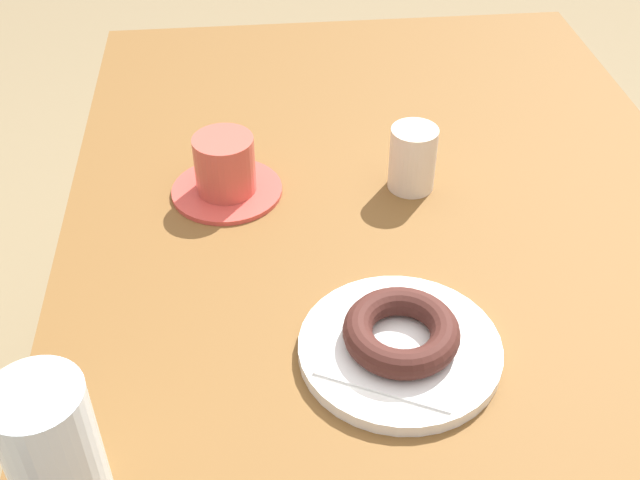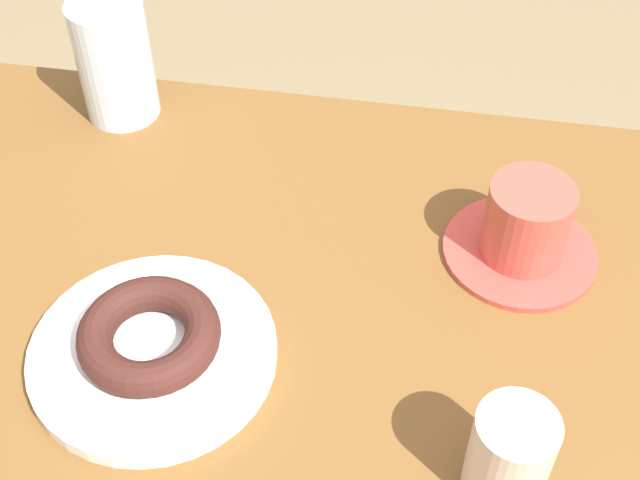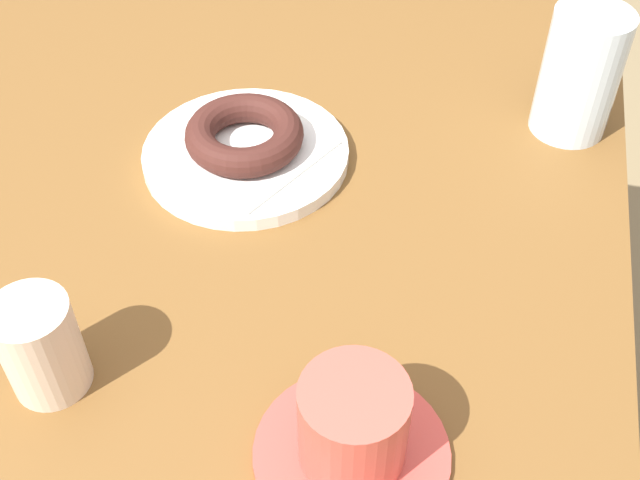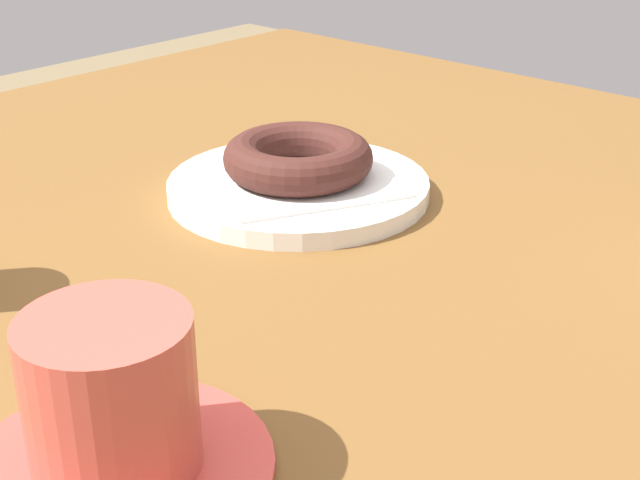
{
  "view_description": "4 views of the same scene",
  "coord_description": "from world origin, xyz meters",
  "px_view_note": "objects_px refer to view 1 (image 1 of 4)",
  "views": [
    {
      "loc": [
        -0.73,
        0.17,
        1.31
      ],
      "look_at": [
        -0.03,
        0.1,
        0.74
      ],
      "focal_mm": 44.25,
      "sensor_mm": 36.0,
      "label": 1
    },
    {
      "loc": [
        0.03,
        -0.36,
        1.32
      ],
      "look_at": [
        -0.07,
        0.17,
        0.73
      ],
      "focal_mm": 48.84,
      "sensor_mm": 36.0,
      "label": 2
    },
    {
      "loc": [
        0.41,
        0.26,
        1.24
      ],
      "look_at": [
        -0.07,
        0.14,
        0.74
      ],
      "focal_mm": 44.89,
      "sensor_mm": 36.0,
      "label": 3
    },
    {
      "loc": [
        0.3,
        0.5,
        0.99
      ],
      "look_at": [
        -0.08,
        0.16,
        0.75
      ],
      "focal_mm": 50.91,
      "sensor_mm": 36.0,
      "label": 4
    }
  ],
  "objects_px": {
    "water_glass": "(51,447)",
    "coffee_cup": "(225,169)",
    "plate_chocolate_ring": "(400,349)",
    "sugar_jar": "(413,158)",
    "donut_chocolate_ring": "(401,332)"
  },
  "relations": [
    {
      "from": "sugar_jar",
      "to": "coffee_cup",
      "type": "bearing_deg",
      "value": 87.51
    },
    {
      "from": "plate_chocolate_ring",
      "to": "coffee_cup",
      "type": "height_order",
      "value": "coffee_cup"
    },
    {
      "from": "coffee_cup",
      "to": "water_glass",
      "type": "bearing_deg",
      "value": 161.77
    },
    {
      "from": "plate_chocolate_ring",
      "to": "sugar_jar",
      "type": "distance_m",
      "value": 0.3
    },
    {
      "from": "water_glass",
      "to": "sugar_jar",
      "type": "height_order",
      "value": "water_glass"
    },
    {
      "from": "water_glass",
      "to": "sugar_jar",
      "type": "xyz_separation_m",
      "value": [
        0.42,
        -0.38,
        -0.02
      ]
    },
    {
      "from": "coffee_cup",
      "to": "sugar_jar",
      "type": "relative_size",
      "value": 1.66
    },
    {
      "from": "plate_chocolate_ring",
      "to": "coffee_cup",
      "type": "xyz_separation_m",
      "value": [
        0.3,
        0.17,
        0.03
      ]
    },
    {
      "from": "water_glass",
      "to": "coffee_cup",
      "type": "height_order",
      "value": "water_glass"
    },
    {
      "from": "coffee_cup",
      "to": "donut_chocolate_ring",
      "type": "bearing_deg",
      "value": -150.25
    },
    {
      "from": "water_glass",
      "to": "sugar_jar",
      "type": "distance_m",
      "value": 0.57
    },
    {
      "from": "plate_chocolate_ring",
      "to": "coffee_cup",
      "type": "bearing_deg",
      "value": 29.75
    },
    {
      "from": "water_glass",
      "to": "coffee_cup",
      "type": "bearing_deg",
      "value": -18.23
    },
    {
      "from": "coffee_cup",
      "to": "sugar_jar",
      "type": "height_order",
      "value": "sugar_jar"
    },
    {
      "from": "plate_chocolate_ring",
      "to": "donut_chocolate_ring",
      "type": "height_order",
      "value": "donut_chocolate_ring"
    }
  ]
}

